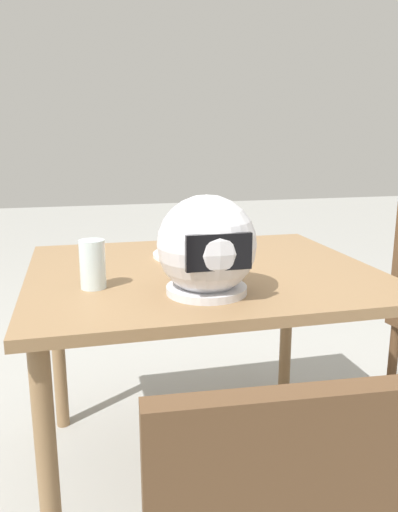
% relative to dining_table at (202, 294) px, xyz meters
% --- Properties ---
extents(ground_plane, '(14.00, 14.00, 0.00)m').
position_rel_dining_table_xyz_m(ground_plane, '(0.00, 0.00, -0.64)').
color(ground_plane, '#9E9E99').
extents(dining_table, '(1.07, 0.92, 0.72)m').
position_rel_dining_table_xyz_m(dining_table, '(0.00, 0.00, 0.00)').
color(dining_table, olive).
rests_on(dining_table, ground).
extents(pizza_plate, '(0.30, 0.30, 0.01)m').
position_rel_dining_table_xyz_m(pizza_plate, '(-0.02, -0.17, 0.09)').
color(pizza_plate, white).
rests_on(pizza_plate, dining_table).
extents(pizza, '(0.24, 0.24, 0.05)m').
position_rel_dining_table_xyz_m(pizza, '(-0.02, -0.17, 0.11)').
color(pizza, tan).
rests_on(pizza, pizza_plate).
extents(motorcycle_helmet, '(0.26, 0.26, 0.26)m').
position_rel_dining_table_xyz_m(motorcycle_helmet, '(0.05, 0.25, 0.21)').
color(motorcycle_helmet, silver).
rests_on(motorcycle_helmet, dining_table).
extents(drinking_glass, '(0.07, 0.07, 0.13)m').
position_rel_dining_table_xyz_m(drinking_glass, '(0.34, 0.13, 0.15)').
color(drinking_glass, silver).
rests_on(drinking_glass, dining_table).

